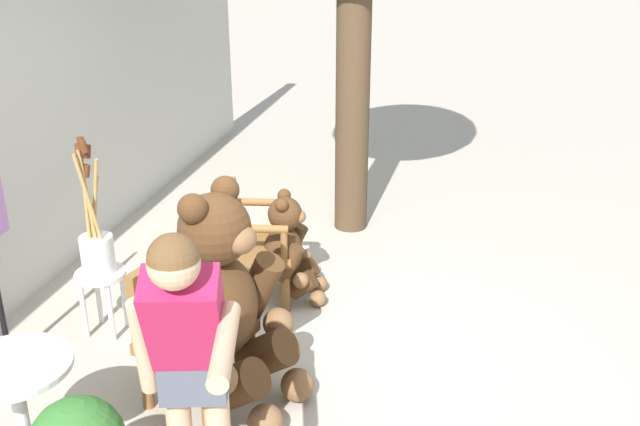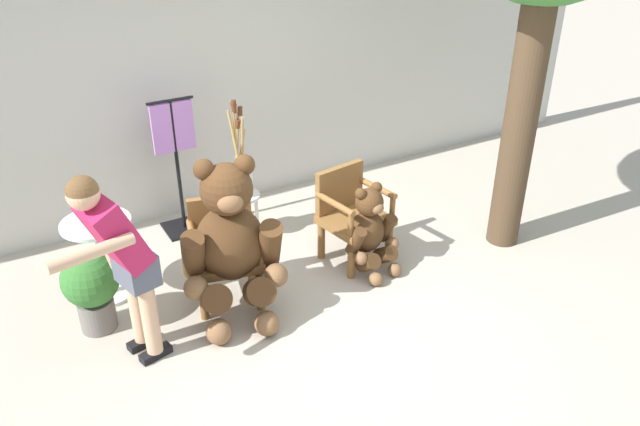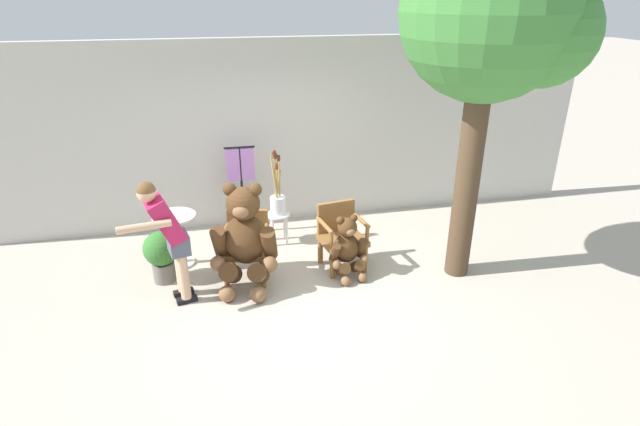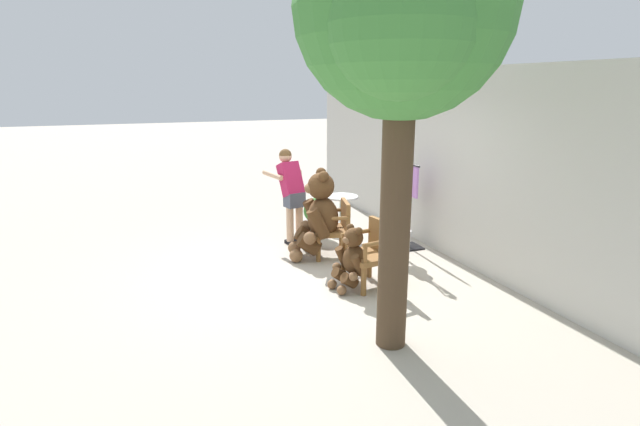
# 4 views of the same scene
# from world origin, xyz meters

# --- Properties ---
(ground_plane) EXTENTS (60.00, 60.00, 0.00)m
(ground_plane) POSITION_xyz_m (0.00, 0.00, 0.00)
(ground_plane) COLOR #B2A899
(back_wall) EXTENTS (10.00, 0.16, 2.80)m
(back_wall) POSITION_xyz_m (0.00, 2.40, 1.40)
(back_wall) COLOR beige
(back_wall) RESTS_ON ground
(wooden_chair_left) EXTENTS (0.67, 0.64, 0.86)m
(wooden_chair_left) POSITION_xyz_m (-0.61, 0.69, 0.46)
(wooden_chair_left) COLOR brown
(wooden_chair_left) RESTS_ON ground
(wooden_chair_right) EXTENTS (0.64, 0.60, 0.86)m
(wooden_chair_right) POSITION_xyz_m (0.62, 0.69, 0.46)
(wooden_chair_right) COLOR brown
(wooden_chair_right) RESTS_ON ground
(teddy_bear_large) EXTENTS (0.85, 0.85, 1.35)m
(teddy_bear_large) POSITION_xyz_m (-0.65, 0.44, 0.66)
(teddy_bear_large) COLOR #4C3019
(teddy_bear_large) RESTS_ON ground
(teddy_bear_small) EXTENTS (0.52, 0.51, 0.84)m
(teddy_bear_small) POSITION_xyz_m (0.64, 0.41, 0.41)
(teddy_bear_small) COLOR #4C3019
(teddy_bear_small) RESTS_ON ground
(person_visitor) EXTENTS (0.73, 0.60, 1.54)m
(person_visitor) POSITION_xyz_m (-1.51, 0.29, 0.92)
(person_visitor) COLOR black
(person_visitor) RESTS_ON ground
(white_stool) EXTENTS (0.34, 0.34, 0.46)m
(white_stool) POSITION_xyz_m (-0.09, 1.53, 0.36)
(white_stool) COLOR white
(white_stool) RESTS_ON ground
(brush_bucket) EXTENTS (0.22, 0.22, 0.95)m
(brush_bucket) POSITION_xyz_m (-0.09, 1.53, 0.67)
(brush_bucket) COLOR white
(brush_bucket) RESTS_ON white_stool
(round_side_table) EXTENTS (0.56, 0.56, 0.72)m
(round_side_table) POSITION_xyz_m (-1.50, 1.20, 0.45)
(round_side_table) COLOR silver
(round_side_table) RESTS_ON ground
(patio_tree) EXTENTS (2.03, 1.93, 4.16)m
(patio_tree) POSITION_xyz_m (2.15, 0.14, 3.12)
(patio_tree) COLOR #473523
(patio_tree) RESTS_ON ground
(potted_plant) EXTENTS (0.44, 0.44, 0.68)m
(potted_plant) POSITION_xyz_m (-1.67, 0.79, 0.40)
(potted_plant) COLOR slate
(potted_plant) RESTS_ON ground
(clothing_display_stand) EXTENTS (0.44, 0.40, 1.36)m
(clothing_display_stand) POSITION_xyz_m (-0.56, 1.97, 0.72)
(clothing_display_stand) COLOR black
(clothing_display_stand) RESTS_ON ground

